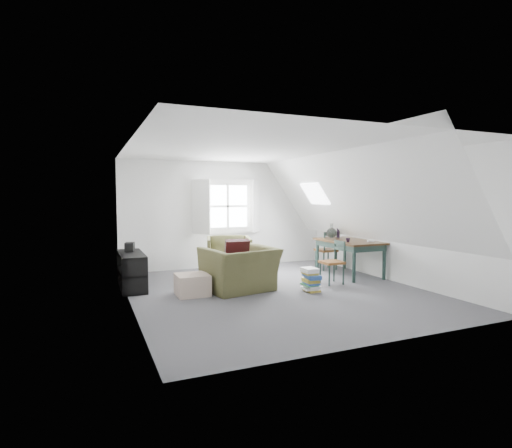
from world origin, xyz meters
name	(u,v)px	position (x,y,z in m)	size (l,w,h in m)	color
floor	(277,291)	(0.00, 0.00, 0.00)	(5.50, 5.50, 0.00)	#4C4C50
ceiling	(278,150)	(0.00, 0.00, 2.50)	(5.50, 5.50, 0.00)	white
wall_back	(227,215)	(0.00, 2.75, 1.25)	(5.00, 5.00, 0.00)	silver
wall_front	(385,236)	(0.00, -2.75, 1.25)	(5.00, 5.00, 0.00)	silver
wall_left	(130,225)	(-2.50, 0.00, 1.25)	(5.50, 5.50, 0.00)	silver
wall_right	(389,218)	(2.50, 0.00, 1.25)	(5.50, 5.50, 0.00)	silver
slope_left	(191,191)	(-1.55, 0.00, 1.78)	(5.50, 5.50, 0.00)	white
slope_right	(351,192)	(1.55, 0.00, 1.78)	(5.50, 5.50, 0.00)	white
dormer_window	(228,206)	(0.00, 2.68, 1.45)	(1.71, 0.35, 1.30)	white
skylight	(315,194)	(1.55, 1.30, 1.75)	(0.55, 0.75, 0.04)	white
armchair_near	(240,291)	(-0.60, 0.30, 0.00)	(1.20, 1.04, 0.78)	#4A4A26
armchair_far	(229,276)	(-0.35, 1.61, 0.00)	(0.91, 0.93, 0.85)	#4A4A26
throw_pillow	(237,251)	(-0.60, 0.45, 0.69)	(0.44, 0.12, 0.44)	black
ottoman	(192,285)	(-1.46, 0.32, 0.18)	(0.54, 0.54, 0.36)	#B8A08E
dining_table	(349,245)	(2.06, 0.72, 0.65)	(0.90, 1.50, 0.75)	#311D0D
demijohn	(331,233)	(1.91, 1.17, 0.88)	(0.23, 0.23, 0.32)	silver
vase_twigs	(338,232)	(2.16, 1.27, 0.87)	(0.07, 0.08, 0.55)	black
cup	(348,242)	(1.81, 0.42, 0.75)	(0.09, 0.09, 0.09)	black
paper_box	(371,241)	(2.26, 0.27, 0.77)	(0.12, 0.08, 0.04)	white
dining_chair_far	(327,250)	(1.97, 1.44, 0.46)	(0.42, 0.42, 0.89)	brown
dining_chair_near	(333,261)	(1.27, 0.13, 0.43)	(0.39, 0.39, 0.83)	brown
media_shelf	(132,273)	(-2.37, 1.23, 0.29)	(0.42, 1.27, 0.65)	black
electronics_box	(130,247)	(-2.37, 1.52, 0.73)	(0.16, 0.22, 0.18)	black
magazine_stack	(311,280)	(0.54, -0.24, 0.21)	(0.31, 0.37, 0.42)	#B29933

